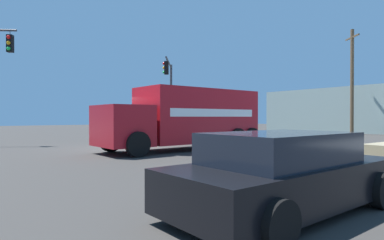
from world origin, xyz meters
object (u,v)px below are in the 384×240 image
(sedan_black, at_px, (284,174))
(utility_pole, at_px, (352,80))
(delivery_truck, at_px, (188,118))
(traffic_light_secondary, at_px, (170,87))

(sedan_black, bearing_deg, utility_pole, 114.56)
(delivery_truck, relative_size, traffic_light_secondary, 1.36)
(delivery_truck, distance_m, sedan_black, 10.50)
(sedan_black, xyz_separation_m, utility_pole, (-11.09, 24.27, 4.19))
(traffic_light_secondary, height_order, sedan_black, traffic_light_secondary)
(traffic_light_secondary, height_order, utility_pole, utility_pole)
(delivery_truck, bearing_deg, utility_pole, 95.31)
(delivery_truck, height_order, traffic_light_secondary, traffic_light_secondary)
(traffic_light_secondary, xyz_separation_m, utility_pole, (7.74, 14.31, 0.77))
(delivery_truck, distance_m, traffic_light_secondary, 11.12)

